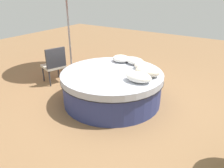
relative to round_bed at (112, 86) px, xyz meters
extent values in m
plane|color=olive|center=(0.00, 0.00, -0.35)|extent=(16.00, 16.00, 0.00)
cylinder|color=navy|center=(0.00, 0.00, -0.08)|extent=(2.16, 2.16, 0.55)
cylinder|color=black|center=(0.00, 0.00, 0.19)|extent=(2.24, 2.24, 0.01)
cylinder|color=#B2B7C6|center=(0.00, 0.00, 0.27)|extent=(2.23, 2.23, 0.14)
ellipsoid|color=white|center=(0.70, -0.12, 0.43)|extent=(0.54, 0.37, 0.19)
ellipsoid|color=beige|center=(0.71, 0.25, 0.43)|extent=(0.53, 0.36, 0.19)
ellipsoid|color=silver|center=(0.49, 0.55, 0.41)|extent=(0.45, 0.32, 0.15)
ellipsoid|color=white|center=(0.17, 0.75, 0.42)|extent=(0.41, 0.32, 0.16)
ellipsoid|color=white|center=(-0.22, 0.74, 0.42)|extent=(0.44, 0.37, 0.16)
cylinder|color=#333338|center=(-2.18, -0.10, -0.14)|extent=(0.04, 0.04, 0.42)
cylinder|color=#333338|center=(-2.04, 0.31, -0.14)|extent=(0.04, 0.04, 0.42)
cylinder|color=#333338|center=(-1.78, -0.24, -0.14)|extent=(0.04, 0.04, 0.42)
cylinder|color=#333338|center=(-1.64, 0.18, -0.14)|extent=(0.04, 0.04, 0.42)
cube|color=beige|center=(-1.91, 0.04, 0.10)|extent=(0.64, 0.65, 0.06)
cube|color=#333338|center=(-1.70, -0.03, 0.38)|extent=(0.22, 0.51, 0.50)
cylinder|color=#262628|center=(-2.11, 0.93, -0.31)|extent=(0.44, 0.44, 0.08)
cylinder|color=#99999E|center=(-2.11, 0.93, 0.88)|extent=(0.05, 0.05, 2.46)
cylinder|color=#B7B7BC|center=(-0.46, 1.71, -0.11)|extent=(0.41, 0.41, 0.48)
camera|label=1|loc=(2.46, -3.71, 2.06)|focal=35.25mm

